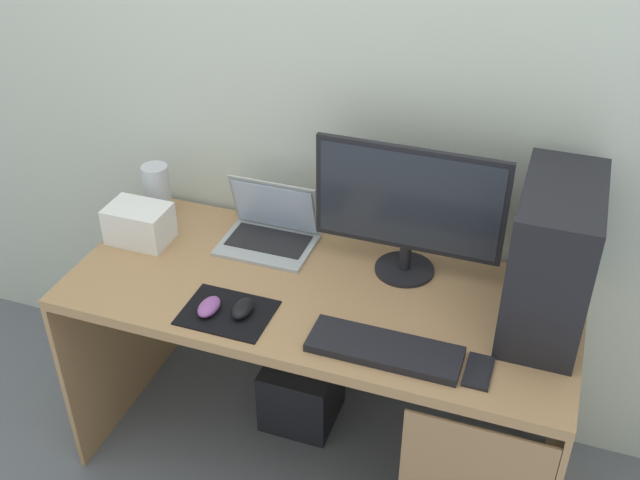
# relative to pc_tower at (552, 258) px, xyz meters

# --- Properties ---
(ground_plane) EXTENTS (8.00, 8.00, 0.00)m
(ground_plane) POSITION_rel_pc_tower_xyz_m (-0.64, -0.07, -0.95)
(ground_plane) COLOR slate
(wall_back) EXTENTS (4.00, 0.05, 2.60)m
(wall_back) POSITION_rel_pc_tower_xyz_m (-0.64, 0.30, 0.35)
(wall_back) COLOR beige
(wall_back) RESTS_ON ground_plane
(desk) EXTENTS (1.54, 0.66, 0.73)m
(desk) POSITION_rel_pc_tower_xyz_m (-0.62, -0.08, -0.36)
(desk) COLOR #A37A51
(desk) RESTS_ON ground_plane
(pc_tower) EXTENTS (0.21, 0.41, 0.44)m
(pc_tower) POSITION_rel_pc_tower_xyz_m (0.00, 0.00, 0.00)
(pc_tower) COLOR black
(pc_tower) RESTS_ON desk
(monitor) EXTENTS (0.57, 0.19, 0.43)m
(monitor) POSITION_rel_pc_tower_xyz_m (-0.42, 0.10, 0.02)
(monitor) COLOR black
(monitor) RESTS_ON desk
(laptop) EXTENTS (0.30, 0.22, 0.21)m
(laptop) POSITION_rel_pc_tower_xyz_m (-0.88, 0.12, -0.17)
(laptop) COLOR #9EA3A8
(laptop) RESTS_ON desk
(speaker) EXTENTS (0.09, 0.09, 0.19)m
(speaker) POSITION_rel_pc_tower_xyz_m (-1.31, 0.15, -0.12)
(speaker) COLOR #B7BCC6
(speaker) RESTS_ON desk
(projector) EXTENTS (0.20, 0.14, 0.13)m
(projector) POSITION_rel_pc_tower_xyz_m (-1.29, -0.01, -0.16)
(projector) COLOR white
(projector) RESTS_ON desk
(keyboard) EXTENTS (0.42, 0.14, 0.02)m
(keyboard) POSITION_rel_pc_tower_xyz_m (-0.38, -0.28, -0.21)
(keyboard) COLOR black
(keyboard) RESTS_ON desk
(mousepad) EXTENTS (0.26, 0.20, 0.00)m
(mousepad) POSITION_rel_pc_tower_xyz_m (-0.86, -0.27, -0.22)
(mousepad) COLOR black
(mousepad) RESTS_ON desk
(mouse_left) EXTENTS (0.06, 0.10, 0.03)m
(mouse_left) POSITION_rel_pc_tower_xyz_m (-0.81, -0.26, -0.20)
(mouse_left) COLOR black
(mouse_left) RESTS_ON mousepad
(mouse_right) EXTENTS (0.06, 0.10, 0.03)m
(mouse_right) POSITION_rel_pc_tower_xyz_m (-0.91, -0.28, -0.20)
(mouse_right) COLOR #8C4C99
(mouse_right) RESTS_ON mousepad
(cell_phone) EXTENTS (0.07, 0.13, 0.01)m
(cell_phone) POSITION_rel_pc_tower_xyz_m (-0.13, -0.27, -0.21)
(cell_phone) COLOR black
(cell_phone) RESTS_ON desk
(subwoofer) EXTENTS (0.26, 0.26, 0.26)m
(subwoofer) POSITION_rel_pc_tower_xyz_m (-0.76, 0.07, -0.82)
(subwoofer) COLOR black
(subwoofer) RESTS_ON ground_plane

